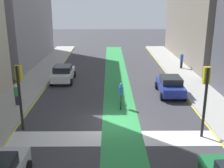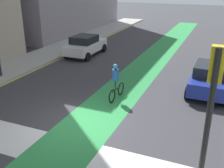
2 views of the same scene
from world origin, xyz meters
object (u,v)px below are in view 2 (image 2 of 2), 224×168
(cyclist_in_lane, at_px, (116,81))
(car_white_left_far, at_px, (85,45))
(car_blue_right_far, at_px, (210,78))
(traffic_signal_near_right, at_px, (212,93))

(cyclist_in_lane, bearing_deg, car_white_left_far, 127.93)
(car_blue_right_far, distance_m, car_white_left_far, 10.37)
(traffic_signal_near_right, xyz_separation_m, car_white_left_far, (-9.83, 11.37, -2.08))
(car_white_left_far, bearing_deg, traffic_signal_near_right, -49.16)
(traffic_signal_near_right, relative_size, car_white_left_far, 0.98)
(traffic_signal_near_right, relative_size, cyclist_in_lane, 2.21)
(car_blue_right_far, bearing_deg, traffic_signal_near_right, -87.86)
(traffic_signal_near_right, height_order, cyclist_in_lane, traffic_signal_near_right)
(car_blue_right_far, bearing_deg, car_white_left_far, 157.11)
(traffic_signal_near_right, height_order, car_blue_right_far, traffic_signal_near_right)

